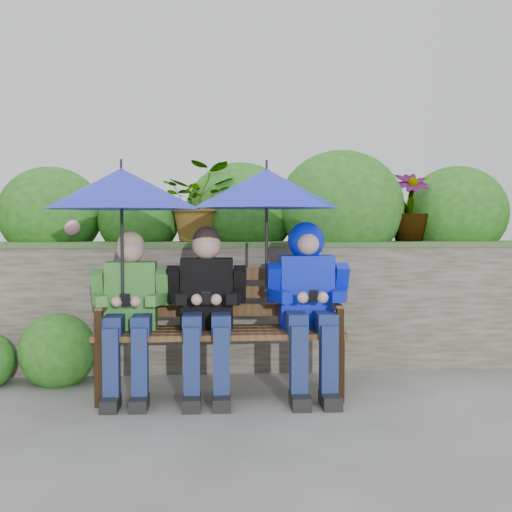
{
  "coord_description": "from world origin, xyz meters",
  "views": [
    {
      "loc": [
        -0.31,
        -4.42,
        1.19
      ],
      "look_at": [
        0.0,
        0.1,
        0.95
      ],
      "focal_mm": 45.0,
      "sensor_mm": 36.0,
      "label": 1
    }
  ],
  "objects": [
    {
      "name": "ground",
      "position": [
        0.0,
        0.0,
        0.0
      ],
      "size": [
        60.0,
        60.0,
        0.0
      ],
      "primitive_type": "plane",
      "color": "#575851",
      "rests_on": "ground"
    },
    {
      "name": "boy_middle",
      "position": [
        -0.35,
        -0.09,
        0.64
      ],
      "size": [
        0.54,
        0.62,
        1.16
      ],
      "color": "black",
      "rests_on": "ground"
    },
    {
      "name": "boy_left",
      "position": [
        -0.87,
        -0.08,
        0.63
      ],
      "size": [
        0.51,
        0.59,
        1.13
      ],
      "color": "#2B8227",
      "rests_on": "ground"
    },
    {
      "name": "garden_backdrop",
      "position": [
        -0.06,
        1.6,
        0.62
      ],
      "size": [
        8.0,
        2.88,
        1.83
      ],
      "color": "brown",
      "rests_on": "ground"
    },
    {
      "name": "umbrella_left",
      "position": [
        -0.91,
        -0.09,
        1.41
      ],
      "size": [
        1.05,
        1.05,
        0.93
      ],
      "color": "#1B27E8",
      "rests_on": "ground"
    },
    {
      "name": "boy_right",
      "position": [
        0.35,
        -0.08,
        0.7
      ],
      "size": [
        0.56,
        0.67,
        1.19
      ],
      "color": "#0B19BC",
      "rests_on": "ground"
    },
    {
      "name": "umbrella_right",
      "position": [
        0.06,
        -0.02,
        1.42
      ],
      "size": [
        1.02,
        1.02,
        0.92
      ],
      "color": "#1B27E8",
      "rests_on": "ground"
    },
    {
      "name": "park_bench",
      "position": [
        -0.26,
        -0.0,
        0.5
      ],
      "size": [
        1.68,
        0.49,
        0.88
      ],
      "color": "black",
      "rests_on": "ground"
    }
  ]
}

